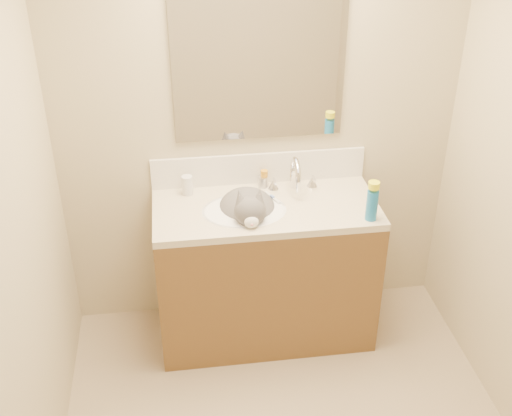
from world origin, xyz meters
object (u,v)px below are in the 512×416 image
object	(u,v)px
cat	(248,211)
basin	(244,221)
vanity_cabinet	(265,274)
amber_bottle	(264,178)
silver_jar	(263,182)
pill_bottle	(187,185)
spray_can	(372,205)
faucet	(295,177)

from	to	relation	value
cat	basin	bearing A→B (deg)	-138.06
vanity_cabinet	cat	xyz separation A→B (m)	(-0.10, -0.01, 0.43)
amber_bottle	silver_jar	bearing A→B (deg)	-136.52
pill_bottle	amber_bottle	xyz separation A→B (m)	(0.43, 0.03, -0.00)
vanity_cabinet	pill_bottle	xyz separation A→B (m)	(-0.41, 0.19, 0.50)
vanity_cabinet	amber_bottle	world-z (taller)	amber_bottle
cat	silver_jar	world-z (taller)	cat
spray_can	amber_bottle	bearing A→B (deg)	139.21
silver_jar	pill_bottle	bearing A→B (deg)	-177.07
silver_jar	vanity_cabinet	bearing A→B (deg)	-94.16
vanity_cabinet	pill_bottle	size ratio (longest dim) A/B	11.09
vanity_cabinet	basin	bearing A→B (deg)	-165.96
basin	amber_bottle	size ratio (longest dim) A/B	4.55
vanity_cabinet	faucet	bearing A→B (deg)	37.29
pill_bottle	silver_jar	world-z (taller)	pill_bottle
amber_bottle	pill_bottle	bearing A→B (deg)	-176.11
basin	cat	world-z (taller)	cat
basin	cat	xyz separation A→B (m)	(0.02, 0.02, 0.05)
faucet	pill_bottle	size ratio (longest dim) A/B	2.59
silver_jar	amber_bottle	world-z (taller)	amber_bottle
cat	amber_bottle	world-z (taller)	cat
vanity_cabinet	cat	world-z (taller)	cat
basin	cat	size ratio (longest dim) A/B	1.01
faucet	amber_bottle	distance (m)	0.18
basin	vanity_cabinet	bearing A→B (deg)	14.04
cat	silver_jar	size ratio (longest dim) A/B	7.07
vanity_cabinet	spray_can	bearing A→B (deg)	-22.00
silver_jar	faucet	bearing A→B (deg)	-23.10
basin	spray_can	bearing A→B (deg)	-15.64
silver_jar	basin	bearing A→B (deg)	-119.63
spray_can	vanity_cabinet	bearing A→B (deg)	158.00
vanity_cabinet	basin	distance (m)	0.40
faucet	amber_bottle	bearing A→B (deg)	153.56
faucet	pill_bottle	distance (m)	0.59
vanity_cabinet	cat	distance (m)	0.44
vanity_cabinet	amber_bottle	distance (m)	0.54
amber_bottle	cat	bearing A→B (deg)	-118.05
vanity_cabinet	spray_can	distance (m)	0.77
silver_jar	amber_bottle	distance (m)	0.02
spray_can	pill_bottle	bearing A→B (deg)	156.82
pill_bottle	silver_jar	bearing A→B (deg)	2.93
pill_bottle	faucet	bearing A→B (deg)	-4.77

